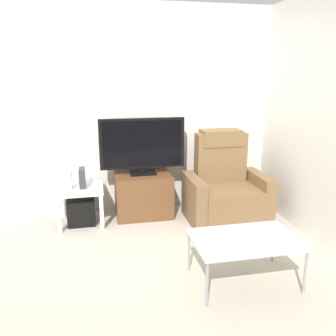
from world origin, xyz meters
The scene contains 12 objects.
ground_plane centered at (0.00, 0.00, 0.00)m, with size 6.40×6.40×0.00m, color #B2A899.
wall_back centered at (0.00, 1.13, 1.30)m, with size 6.40×0.06×2.60m, color silver.
wall_side centered at (1.88, 0.00, 1.30)m, with size 0.06×4.48×2.60m, color silver.
tv_stand centered at (0.13, 0.83, 0.27)m, with size 0.70×0.48×0.55m.
television centered at (0.13, 0.84, 0.92)m, with size 1.05×0.20×0.70m.
recliner_armchair centered at (1.12, 0.57, 0.37)m, with size 0.98×0.78×1.08m.
side_table centered at (-0.64, 0.74, 0.38)m, with size 0.54×0.54×0.45m.
subwoofer_box centered at (-0.64, 0.74, 0.16)m, with size 0.32×0.32×0.32m, color black.
book_upright centered at (-0.74, 0.72, 0.57)m, with size 0.03×0.12×0.23m, color white.
game_console centered at (-0.60, 0.75, 0.57)m, with size 0.07×0.20×0.23m, color #333338.
coffee_table centered at (0.77, -0.85, 0.38)m, with size 0.90×0.60×0.41m.
cell_phone centered at (0.63, -0.79, 0.42)m, with size 0.07×0.15×0.01m, color #B7B7BC.
Camera 1 is at (-0.44, -3.43, 1.78)m, focal length 38.25 mm.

